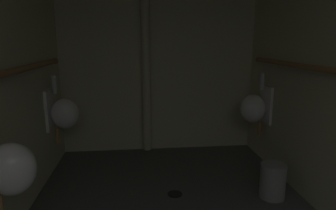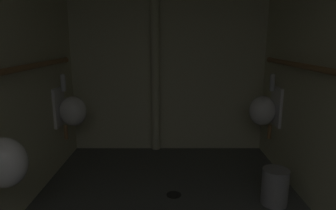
# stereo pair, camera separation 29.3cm
# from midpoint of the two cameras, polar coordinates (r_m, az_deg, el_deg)

# --- Properties ---
(wall_back) EXTENTS (2.61, 0.06, 2.46)m
(wall_back) POSITION_cam_midpoint_polar(r_m,az_deg,el_deg) (3.89, -4.07, 9.05)
(wall_back) COLOR beige
(wall_back) RESTS_ON ground
(urinal_left_mid) EXTENTS (0.32, 0.30, 0.76)m
(urinal_left_mid) POSITION_cam_midpoint_polar(r_m,az_deg,el_deg) (2.21, -31.85, -10.29)
(urinal_left_mid) COLOR white
(urinal_left_far) EXTENTS (0.32, 0.30, 0.76)m
(urinal_left_far) POSITION_cam_midpoint_polar(r_m,az_deg,el_deg) (3.51, -21.78, -1.44)
(urinal_left_far) COLOR white
(urinal_right_mid) EXTENTS (0.32, 0.30, 0.76)m
(urinal_right_mid) POSITION_cam_midpoint_polar(r_m,az_deg,el_deg) (3.62, 14.10, -0.53)
(urinal_right_mid) COLOR white
(standpipe_back_wall) EXTENTS (0.11, 0.11, 2.41)m
(standpipe_back_wall) POSITION_cam_midpoint_polar(r_m,az_deg,el_deg) (3.78, -6.47, 8.91)
(standpipe_back_wall) COLOR beige
(standpipe_back_wall) RESTS_ON ground
(floor_drain) EXTENTS (0.14, 0.14, 0.01)m
(floor_drain) POSITION_cam_midpoint_polar(r_m,az_deg,el_deg) (2.97, -1.61, -16.74)
(floor_drain) COLOR black
(floor_drain) RESTS_ON ground
(waste_bin) EXTENTS (0.23, 0.23, 0.33)m
(waste_bin) POSITION_cam_midpoint_polar(r_m,az_deg,el_deg) (2.97, 16.75, -13.84)
(waste_bin) COLOR gray
(waste_bin) RESTS_ON ground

